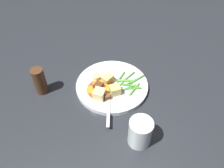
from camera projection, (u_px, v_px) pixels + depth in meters
name	position (u px, v px, depth m)	size (l,w,h in m)	color
ground_plane	(112.00, 87.00, 0.81)	(3.00, 3.00, 0.00)	#26282D
dinner_plate	(112.00, 86.00, 0.80)	(0.26, 0.26, 0.02)	white
stew_sauce	(102.00, 89.00, 0.78)	(0.10, 0.10, 0.00)	#93381E
carrot_slice_0	(98.00, 85.00, 0.78)	(0.04, 0.04, 0.01)	orange
carrot_slice_1	(102.00, 91.00, 0.77)	(0.04, 0.04, 0.01)	orange
carrot_slice_2	(112.00, 87.00, 0.78)	(0.02, 0.02, 0.01)	orange
carrot_slice_3	(107.00, 89.00, 0.77)	(0.03, 0.03, 0.01)	orange
carrot_slice_4	(91.00, 90.00, 0.77)	(0.03, 0.03, 0.01)	orange
carrot_slice_5	(96.00, 95.00, 0.75)	(0.03, 0.03, 0.01)	orange
potato_chunk_0	(98.00, 78.00, 0.80)	(0.03, 0.02, 0.03)	#E5CC7A
potato_chunk_1	(99.00, 94.00, 0.74)	(0.04, 0.04, 0.03)	#EAD68C
potato_chunk_2	(115.00, 90.00, 0.75)	(0.03, 0.03, 0.03)	#DBBC6B
potato_chunk_3	(108.00, 79.00, 0.79)	(0.03, 0.04, 0.03)	#DBBC6B
meat_chunk_0	(107.00, 97.00, 0.74)	(0.02, 0.02, 0.02)	brown
meat_chunk_1	(98.00, 87.00, 0.77)	(0.03, 0.03, 0.03)	#56331E
green_bean_0	(134.00, 81.00, 0.80)	(0.01, 0.01, 0.07)	#4C8E33
green_bean_1	(133.00, 88.00, 0.78)	(0.01, 0.01, 0.06)	#4C8E33
green_bean_2	(127.00, 88.00, 0.78)	(0.01, 0.01, 0.07)	#4C8E33
green_bean_3	(137.00, 79.00, 0.81)	(0.01, 0.01, 0.07)	#599E38
green_bean_4	(121.00, 77.00, 0.82)	(0.01, 0.01, 0.06)	#599E38
green_bean_5	(128.00, 77.00, 0.82)	(0.01, 0.01, 0.07)	#4C8E33
green_bean_6	(118.00, 87.00, 0.78)	(0.01, 0.01, 0.07)	#66AD42
green_bean_7	(130.00, 85.00, 0.79)	(0.01, 0.01, 0.06)	#4C8E33
green_bean_8	(134.00, 89.00, 0.77)	(0.01, 0.01, 0.06)	#599E38
green_bean_9	(126.00, 81.00, 0.80)	(0.01, 0.01, 0.06)	#66AD42
fork	(109.00, 103.00, 0.73)	(0.09, 0.17, 0.00)	silver
water_glass	(140.00, 132.00, 0.63)	(0.07, 0.07, 0.09)	silver
pepper_mill	(40.00, 81.00, 0.76)	(0.04, 0.04, 0.10)	#4C2D19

